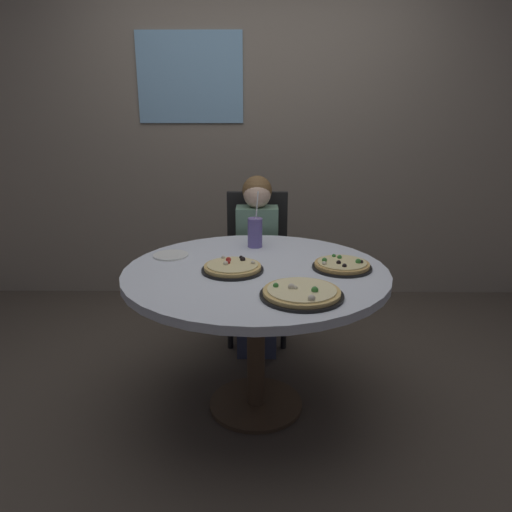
% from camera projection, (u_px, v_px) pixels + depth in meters
% --- Properties ---
extents(ground_plane, '(8.00, 8.00, 0.00)m').
position_uv_depth(ground_plane, '(256.00, 405.00, 2.55)').
color(ground_plane, '#4C4238').
extents(wall_with_window, '(5.20, 0.14, 2.90)m').
position_uv_depth(wall_with_window, '(258.00, 111.00, 3.71)').
color(wall_with_window, gray).
rests_on(wall_with_window, ground_plane).
extents(dining_table, '(1.26, 1.26, 0.75)m').
position_uv_depth(dining_table, '(256.00, 287.00, 2.36)').
color(dining_table, silver).
rests_on(dining_table, ground_plane).
extents(chair_wooden, '(0.40, 0.40, 0.95)m').
position_uv_depth(chair_wooden, '(257.00, 257.00, 3.24)').
color(chair_wooden, black).
rests_on(chair_wooden, ground_plane).
extents(diner_child, '(0.26, 0.41, 1.08)m').
position_uv_depth(diner_child, '(257.00, 273.00, 3.08)').
color(diner_child, '#3F4766').
rests_on(diner_child, ground_plane).
extents(pizza_veggie, '(0.29, 0.29, 0.05)m').
position_uv_depth(pizza_veggie, '(233.00, 268.00, 2.30)').
color(pizza_veggie, black).
rests_on(pizza_veggie, dining_table).
extents(pizza_cheese, '(0.35, 0.35, 0.05)m').
position_uv_depth(pizza_cheese, '(302.00, 293.00, 1.99)').
color(pizza_cheese, black).
rests_on(pizza_cheese, dining_table).
extents(pizza_pepperoni, '(0.28, 0.28, 0.05)m').
position_uv_depth(pizza_pepperoni, '(342.00, 265.00, 2.33)').
color(pizza_pepperoni, black).
rests_on(pizza_pepperoni, dining_table).
extents(soda_cup, '(0.08, 0.08, 0.31)m').
position_uv_depth(soda_cup, '(255.00, 232.00, 2.67)').
color(soda_cup, '#6659A5').
rests_on(soda_cup, dining_table).
extents(plate_small, '(0.18, 0.18, 0.01)m').
position_uv_depth(plate_small, '(171.00, 255.00, 2.52)').
color(plate_small, white).
rests_on(plate_small, dining_table).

